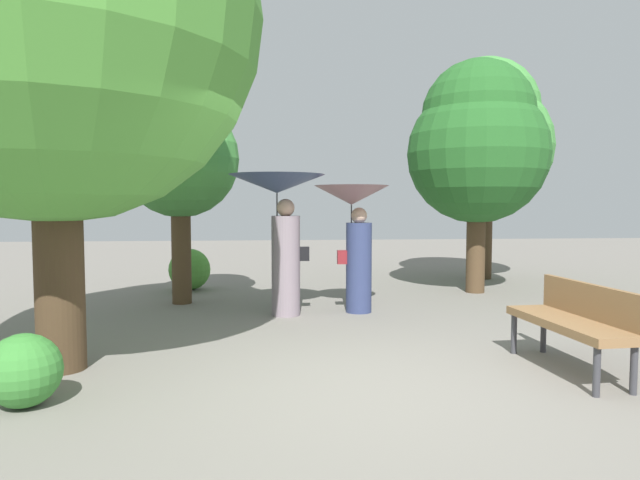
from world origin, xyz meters
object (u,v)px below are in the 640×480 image
at_px(person_right, 354,222).
at_px(tree_mid_right, 485,136).
at_px(tree_mid_left, 180,147).
at_px(tree_near_right, 478,142).
at_px(person_left, 280,211).
at_px(park_bench, 576,318).

relative_size(person_right, tree_mid_right, 0.40).
distance_m(person_right, tree_mid_left, 3.04).
bearing_deg(tree_near_right, person_left, -153.96).
bearing_deg(tree_near_right, tree_mid_right, 64.34).
height_order(park_bench, tree_mid_right, tree_mid_right).
bearing_deg(tree_near_right, park_bench, -100.15).
relative_size(person_right, park_bench, 1.22).
distance_m(person_left, tree_mid_right, 5.84).
height_order(person_right, tree_mid_right, tree_mid_right).
bearing_deg(tree_mid_right, tree_mid_left, -157.98).
height_order(tree_near_right, tree_mid_left, tree_near_right).
relative_size(person_left, tree_mid_left, 0.55).
bearing_deg(tree_mid_left, person_right, -20.40).
bearing_deg(tree_mid_right, person_left, -141.43).
xyz_separation_m(person_right, tree_mid_left, (-2.63, 0.98, 1.15)).
height_order(person_left, person_right, person_left).
distance_m(park_bench, tree_mid_right, 7.12).
height_order(person_left, park_bench, person_left).
height_order(tree_near_right, tree_mid_right, tree_mid_right).
height_order(person_left, tree_mid_right, tree_mid_right).
relative_size(tree_near_right, tree_mid_right, 0.89).
distance_m(person_left, park_bench, 4.11).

